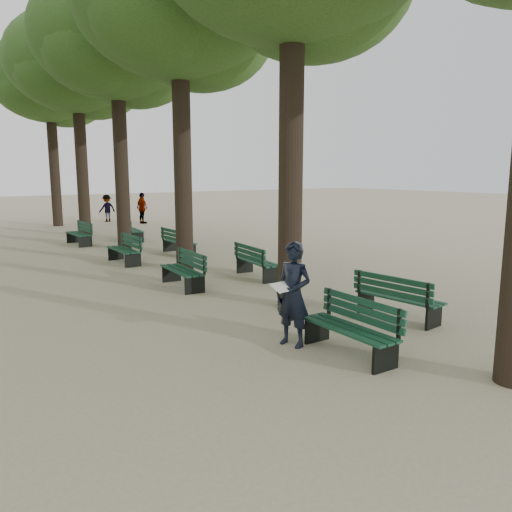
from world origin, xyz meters
TOP-DOWN VIEW (x-y plane):
  - ground at (0.00, 0.00)m, footprint 120.00×120.00m
  - tree_central_3 at (1.50, 13.00)m, footprint 6.00×6.00m
  - tree_central_4 at (1.50, 18.00)m, footprint 6.00×6.00m
  - tree_central_5 at (1.50, 23.00)m, footprint 6.00×6.00m
  - bench_left_0 at (0.37, 0.08)m, footprint 0.63×1.82m
  - bench_left_1 at (0.37, 5.93)m, footprint 0.72×1.84m
  - bench_left_2 at (0.37, 10.06)m, footprint 0.59×1.81m
  - bench_left_3 at (0.37, 15.08)m, footprint 0.62×1.81m
  - bench_right_0 at (2.63, 0.94)m, footprint 0.75×1.85m
  - bench_right_1 at (2.63, 5.81)m, footprint 0.78×1.86m
  - bench_right_2 at (2.63, 10.67)m, footprint 0.58×1.80m
  - bench_right_3 at (2.63, 15.04)m, footprint 0.81×1.86m
  - man_with_map at (-0.06, 0.97)m, footprint 0.71×0.79m
  - pedestrian_b at (4.49, 23.76)m, footprint 1.06×0.48m
  - pedestrian_c at (5.73, 21.46)m, footprint 0.49×1.07m

SIDE VIEW (x-z plane):
  - ground at x=0.00m, z-range 0.00..0.00m
  - bench_left_0 at x=0.37m, z-range -0.19..0.73m
  - bench_left_1 at x=0.37m, z-range -0.19..0.73m
  - bench_left_2 at x=0.37m, z-range -0.19..0.73m
  - bench_left_3 at x=0.37m, z-range -0.19..0.73m
  - bench_right_0 at x=2.63m, z-range -0.19..0.73m
  - bench_right_1 at x=2.63m, z-range -0.19..0.73m
  - bench_right_2 at x=2.63m, z-range -0.19..0.73m
  - bench_right_3 at x=2.63m, z-range -0.19..0.73m
  - pedestrian_b at x=4.49m, z-range 0.00..1.58m
  - pedestrian_c at x=5.73m, z-range 0.00..1.75m
  - man_with_map at x=-0.06m, z-range 0.00..1.78m
  - tree_central_3 at x=1.50m, z-range 2.68..12.63m
  - tree_central_4 at x=1.50m, z-range 2.68..12.63m
  - tree_central_5 at x=1.50m, z-range 2.68..12.63m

